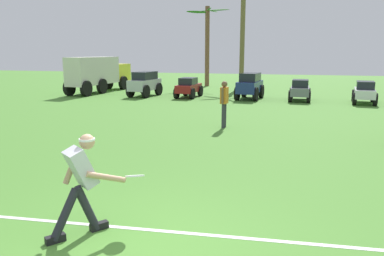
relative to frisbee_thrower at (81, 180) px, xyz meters
name	(u,v)px	position (x,y,z in m)	size (l,w,h in m)	color
field_line_paint	(160,231)	(1.00, 0.35, -0.79)	(20.42, 0.08, 0.01)	white
frisbee_thrower	(81,180)	(0.00, 0.00, 0.00)	(0.89, 0.82, 1.42)	#23232D
frisbee_in_flight	(135,176)	(0.59, 0.44, -0.04)	(0.37, 0.36, 0.10)	white
teammate_midfield	(224,100)	(0.56, 7.92, 0.14)	(0.23, 0.50, 1.56)	#33333D
parked_car_slot_a	(145,83)	(-5.46, 15.81, -0.05)	(1.43, 2.45, 1.40)	#B7BABF
parked_car_slot_b	(189,87)	(-2.88, 15.90, -0.23)	(1.18, 2.24, 1.10)	maroon
parked_car_slot_c	(250,85)	(0.52, 16.01, -0.05)	(1.41, 2.45, 1.40)	navy
parked_car_slot_d	(300,90)	(3.12, 15.98, -0.23)	(1.14, 2.22, 1.10)	slate
parked_car_slot_e	(365,92)	(6.19, 15.68, -0.23)	(1.32, 2.29, 1.10)	silver
box_truck	(99,73)	(-9.04, 17.03, 0.44)	(1.76, 5.97, 2.20)	yellow
palm_tree_far_left	(207,40)	(-3.45, 23.12, 2.59)	(3.03, 3.06, 5.74)	brown
palm_tree_left_of_centre	(243,28)	(-0.78, 22.37, 3.35)	(3.12, 2.92, 7.23)	brown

